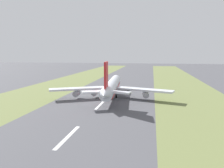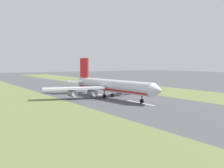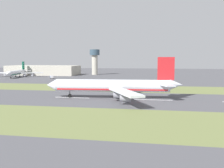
{
  "view_description": "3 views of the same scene",
  "coord_description": "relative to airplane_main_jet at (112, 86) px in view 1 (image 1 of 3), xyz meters",
  "views": [
    {
      "loc": [
        23.29,
        -114.74,
        23.79
      ],
      "look_at": [
        1.86,
        1.83,
        7.0
      ],
      "focal_mm": 35.0,
      "sensor_mm": 36.0,
      "label": 1
    },
    {
      "loc": [
        71.49,
        110.51,
        17.1
      ],
      "look_at": [
        1.86,
        1.83,
        7.0
      ],
      "focal_mm": 42.0,
      "sensor_mm": 36.0,
      "label": 2
    },
    {
      "loc": [
        -124.03,
        -21.18,
        19.39
      ],
      "look_at": [
        1.86,
        1.83,
        7.0
      ],
      "focal_mm": 42.0,
      "sensor_mm": 36.0,
      "label": 3
    }
  ],
  "objects": [
    {
      "name": "ground_plane",
      "position": [
        -2.02,
        0.07,
        -6.02
      ],
      "size": [
        800.0,
        800.0,
        0.0
      ],
      "primitive_type": "plane",
      "color": "#4C4C51"
    },
    {
      "name": "airplane_main_jet",
      "position": [
        0.0,
        0.0,
        0.0
      ],
      "size": [
        63.91,
        67.22,
        20.2
      ],
      "color": "silver",
      "rests_on": "ground"
    },
    {
      "name": "centreline_dash_near",
      "position": [
        -2.02,
        -58.1,
        -6.01
      ],
      "size": [
        1.2,
        18.0,
        0.01
      ],
      "primitive_type": "cube",
      "color": "silver",
      "rests_on": "ground"
    },
    {
      "name": "centreline_dash_far",
      "position": [
        -2.02,
        21.9,
        -6.01
      ],
      "size": [
        1.2,
        18.0,
        0.01
      ],
      "primitive_type": "cube",
      "color": "silver",
      "rests_on": "ground"
    },
    {
      "name": "grass_median_west",
      "position": [
        -47.02,
        0.07,
        -6.02
      ],
      "size": [
        40.0,
        600.0,
        0.01
      ],
      "primitive_type": "cube",
      "color": "olive",
      "rests_on": "ground"
    },
    {
      "name": "grass_median_east",
      "position": [
        42.98,
        0.07,
        -6.02
      ],
      "size": [
        40.0,
        600.0,
        0.01
      ],
      "primitive_type": "cube",
      "color": "olive",
      "rests_on": "ground"
    },
    {
      "name": "centreline_dash_mid",
      "position": [
        -2.02,
        -18.1,
        -6.01
      ],
      "size": [
        1.2,
        18.0,
        0.01
      ],
      "primitive_type": "cube",
      "color": "silver",
      "rests_on": "ground"
    }
  ]
}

